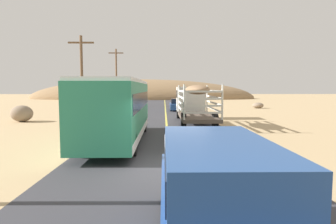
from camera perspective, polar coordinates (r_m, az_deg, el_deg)
ground_plane at (r=10.02m, az=0.40°, el=-11.54°), size 240.00×240.00×0.00m
road_surface at (r=10.02m, az=0.40°, el=-11.48°), size 8.00×120.00×0.02m
road_centre_line at (r=10.01m, az=0.40°, el=-11.42°), size 0.16×117.60×0.00m
suv_near at (r=5.15m, az=9.66°, el=-14.98°), size 1.90×4.62×1.93m
livestock_truck at (r=24.15m, az=4.98°, el=2.38°), size 2.53×9.70×3.02m
bus at (r=15.10m, az=-9.91°, el=0.67°), size 2.54×10.00×3.21m
car_far at (r=35.68m, az=1.86°, el=1.42°), size 1.80×4.40×1.46m
power_pole_mid at (r=25.87m, az=-16.87°, el=7.08°), size 2.20×0.24×7.28m
power_pole_far at (r=43.52m, az=-10.29°, el=7.09°), size 2.20×0.24×8.58m
boulder_mid_field at (r=26.72m, az=-27.20°, el=-0.28°), size 1.80×1.54×1.37m
boulder_far_horizon at (r=41.46m, az=17.55°, el=1.27°), size 1.52×1.29×0.79m
distant_hill at (r=74.54m, az=-5.18°, el=2.66°), size 58.59×17.86×10.05m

